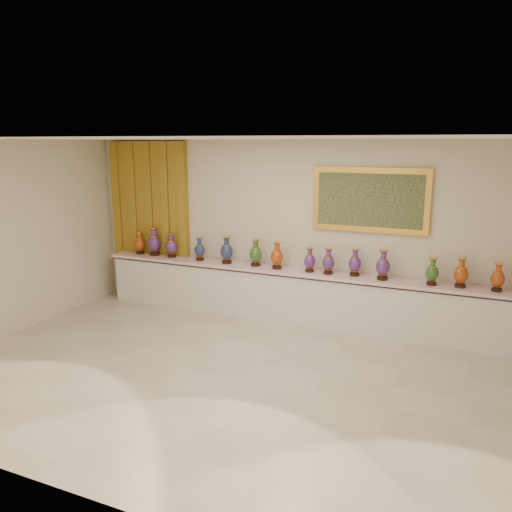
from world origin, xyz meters
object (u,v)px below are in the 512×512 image
Objects in this scene: vase_1 at (154,243)px; vase_0 at (140,244)px; counter at (300,297)px; vase_2 at (171,246)px.

vase_0 is at bearing -178.92° from vase_1.
counter is 13.96× the size of vase_1.
counter is at bearing -0.13° from vase_0.
vase_1 reaches higher than counter.
vase_1 is at bearing 176.46° from vase_2.
counter is 3.24m from vase_0.
vase_2 is at bearing -3.54° from vase_1.
vase_2 is (-2.47, -0.01, 0.67)m from counter.
vase_2 is at bearing -1.45° from vase_0.
counter is 16.19× the size of vase_2.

